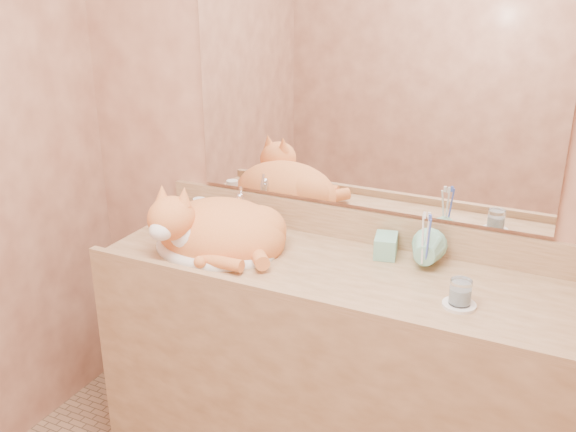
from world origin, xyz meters
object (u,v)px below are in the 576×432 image
at_px(vanity_counter, 330,376).
at_px(soap_dispenser, 385,240).
at_px(sink_basin, 216,230).
at_px(water_glass, 460,292).
at_px(cat, 215,228).
at_px(toothbrush_cup, 424,258).

relative_size(vanity_counter, soap_dispenser, 9.57).
xyz_separation_m(sink_basin, water_glass, (0.87, -0.05, -0.02)).
relative_size(sink_basin, cat, 0.96).
bearing_deg(cat, sink_basin, 101.10).
bearing_deg(sink_basin, toothbrush_cup, 19.21).
relative_size(vanity_counter, sink_basin, 3.57).
distance_m(sink_basin, water_glass, 0.87).
height_order(cat, water_glass, cat).
distance_m(vanity_counter, sink_basin, 0.66).
distance_m(toothbrush_cup, water_glass, 0.23).
xyz_separation_m(soap_dispenser, water_glass, (0.30, -0.20, -0.04)).
bearing_deg(cat, water_glass, -12.67).
xyz_separation_m(toothbrush_cup, water_glass, (0.15, -0.17, -0.01)).
xyz_separation_m(vanity_counter, soap_dispenser, (0.14, 0.13, 0.51)).
xyz_separation_m(vanity_counter, cat, (-0.44, -0.03, 0.51)).
distance_m(cat, water_glass, 0.87).
height_order(sink_basin, toothbrush_cup, sink_basin).
bearing_deg(cat, soap_dispenser, 5.40).
bearing_deg(vanity_counter, water_glass, -9.24).
bearing_deg(water_glass, toothbrush_cup, 131.70).
bearing_deg(toothbrush_cup, cat, -169.38).
distance_m(soap_dispenser, toothbrush_cup, 0.15).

